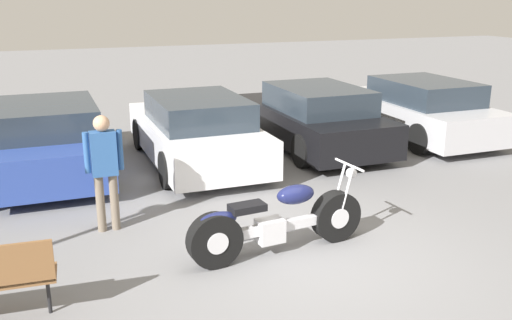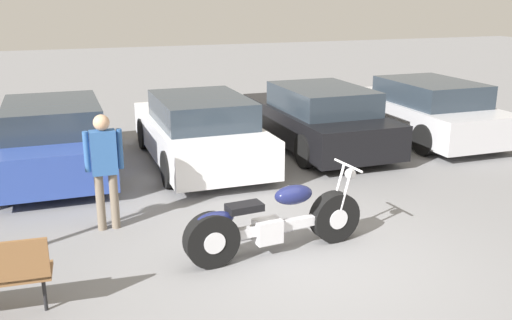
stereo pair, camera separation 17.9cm
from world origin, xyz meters
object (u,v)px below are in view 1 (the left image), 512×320
Objects in this scene: parked_car_silver at (418,109)px; person_standing at (104,164)px; parked_car_blue at (50,139)px; motorcycle at (276,223)px; parked_car_black at (313,118)px; parked_car_white at (196,131)px.

parked_car_silver is 7.91m from person_standing.
parked_car_blue is at bearing 179.30° from parked_car_silver.
parked_car_black is at bearing 58.59° from motorcycle.
parked_car_black is 2.66× the size of person_standing.
parked_car_black is 5.57m from person_standing.
parked_car_blue is at bearing 101.60° from person_standing.
motorcycle is 0.56× the size of parked_car_black.
parked_car_silver is (2.65, -0.03, 0.00)m from parked_car_black.
motorcycle is 0.56× the size of parked_car_blue.
person_standing reaches higher than parked_car_black.
motorcycle is 2.49m from person_standing.
person_standing is (-7.31, -2.99, 0.33)m from parked_car_silver.
motorcycle is 7.05m from parked_car_silver.
motorcycle is 4.27m from parked_car_white.
parked_car_black is (2.65, 0.27, 0.00)m from parked_car_white.
parked_car_blue is (-2.53, 4.60, 0.23)m from motorcycle.
parked_car_silver is at bearing -0.65° from parked_car_black.
parked_car_white is (2.65, -0.34, 0.00)m from parked_car_blue.
parked_car_white is at bearing 88.40° from motorcycle.
parked_car_white is 1.00× the size of parked_car_black.
parked_car_silver is at bearing -0.70° from parked_car_blue.
person_standing is at bearing -147.04° from parked_car_black.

